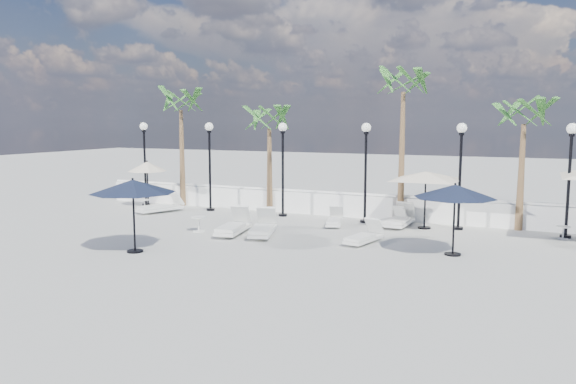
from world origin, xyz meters
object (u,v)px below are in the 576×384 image
at_px(lounger_3, 263,228).
at_px(lounger_4, 391,220).
at_px(parasol_navy_left, 133,187).
at_px(parasol_navy_mid, 455,192).
at_px(lounger_0, 161,207).
at_px(lounger_1, 234,226).
at_px(parasol_cream_sq_a, 426,172).
at_px(lounger_2, 335,220).
at_px(lounger_5, 400,220).
at_px(parasol_cream_small, 147,167).
at_px(lounger_6, 364,237).

relative_size(lounger_3, lounger_4, 1.33).
height_order(parasol_navy_left, parasol_navy_mid, parasol_navy_left).
relative_size(lounger_0, lounger_1, 0.95).
bearing_deg(parasol_navy_mid, parasol_cream_sq_a, 112.21).
distance_m(lounger_2, lounger_5, 2.44).
relative_size(lounger_5, parasol_cream_sq_a, 0.44).
bearing_deg(lounger_2, parasol_navy_left, -136.12).
bearing_deg(parasol_cream_sq_a, lounger_0, -174.68).
bearing_deg(parasol_navy_left, parasol_cream_small, 125.76).
bearing_deg(lounger_1, lounger_4, 29.03).
relative_size(parasol_navy_left, parasol_navy_mid, 1.07).
distance_m(parasol_navy_left, parasol_cream_small, 9.03).
height_order(lounger_2, parasol_cream_small, parasol_cream_small).
relative_size(lounger_2, lounger_5, 0.84).
bearing_deg(parasol_cream_small, lounger_4, 0.09).
relative_size(lounger_5, parasol_cream_small, 0.95).
bearing_deg(parasol_cream_sq_a, lounger_3, -142.88).
distance_m(lounger_2, parasol_navy_mid, 5.82).
xyz_separation_m(lounger_6, parasol_navy_left, (-5.92, -4.00, 1.76)).
bearing_deg(lounger_3, lounger_2, 42.48).
height_order(lounger_2, lounger_5, lounger_5).
height_order(lounger_4, lounger_6, lounger_6).
distance_m(lounger_3, parasol_cream_sq_a, 6.27).
bearing_deg(parasol_navy_mid, lounger_2, 147.91).
distance_m(lounger_0, lounger_6, 9.99).
xyz_separation_m(parasol_navy_left, parasol_navy_mid, (8.76, 3.54, -0.10)).
bearing_deg(parasol_cream_small, lounger_2, -5.08).
xyz_separation_m(lounger_1, lounger_4, (4.62, 3.78, -0.07)).
bearing_deg(lounger_2, lounger_1, -146.54).
bearing_deg(lounger_3, lounger_6, -12.79).
relative_size(lounger_2, parasol_navy_left, 0.67).
bearing_deg(lounger_6, lounger_1, -162.36).
xyz_separation_m(lounger_2, lounger_4, (1.95, 0.84, -0.00)).
xyz_separation_m(lounger_1, lounger_2, (2.67, 2.94, -0.07)).
distance_m(parasol_navy_left, parasol_navy_mid, 9.45).
bearing_deg(parasol_cream_sq_a, lounger_6, -111.21).
bearing_deg(lounger_3, parasol_navy_left, -140.84).
distance_m(lounger_0, lounger_5, 10.18).
relative_size(lounger_1, lounger_3, 1.00).
bearing_deg(lounger_0, lounger_4, 27.78).
xyz_separation_m(lounger_3, parasol_navy_left, (-2.43, -3.71, 1.71)).
distance_m(lounger_1, parasol_cream_sq_a, 7.19).
relative_size(lounger_1, lounger_6, 1.23).
bearing_deg(parasol_cream_sq_a, parasol_navy_mid, -67.79).
height_order(lounger_2, parasol_cream_sq_a, parasol_cream_sq_a).
distance_m(lounger_2, parasol_navy_left, 7.85).
xyz_separation_m(lounger_3, lounger_5, (3.90, 3.64, -0.02)).
bearing_deg(lounger_4, parasol_navy_left, -112.89).
xyz_separation_m(parasol_navy_mid, parasol_cream_small, (-14.04, 3.79, -0.05)).
height_order(lounger_3, parasol_navy_left, parasol_navy_left).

